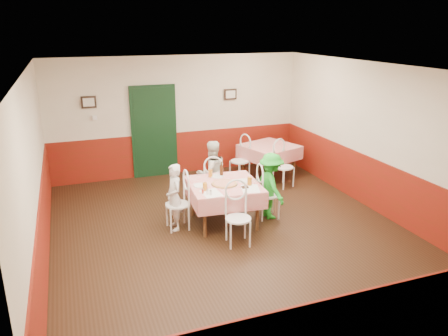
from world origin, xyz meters
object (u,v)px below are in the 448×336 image
object	(u,v)px
pizza	(224,184)
glass_c	(210,173)
beer_bottle	(221,170)
diner_far	(212,173)
wallet	(245,187)
chair_near	(238,219)
glass_a	(205,187)
diner_right	(271,186)
diner_left	(174,197)
glass_b	(250,181)
main_table	(224,203)
chair_right	(268,195)
chair_second_a	(240,161)
second_table	(269,161)
chair_far	(212,184)
chair_left	(177,205)
chair_second_b	(284,167)

from	to	relation	value
pizza	glass_c	size ratio (longest dim) A/B	3.13
beer_bottle	diner_far	xyz separation A→B (m)	(-0.03, 0.48, -0.22)
wallet	glass_c	bearing A→B (deg)	121.99
chair_near	glass_a	distance (m)	0.82
chair_near	diner_right	size ratio (longest dim) A/B	0.72
glass_c	diner_left	distance (m)	0.88
pizza	diner_right	size ratio (longest dim) A/B	0.35
glass_b	beer_bottle	bearing A→B (deg)	114.12
main_table	glass_c	size ratio (longest dim) A/B	8.70
chair_right	diner_right	xyz separation A→B (m)	(0.05, -0.00, 0.17)
glass_b	glass_c	world-z (taller)	glass_b
beer_bottle	pizza	bearing A→B (deg)	-103.51
chair_right	glass_c	world-z (taller)	same
chair_right	pizza	bearing A→B (deg)	95.42
chair_second_a	pizza	xyz separation A→B (m)	(-1.15, -2.12, 0.32)
glass_a	glass_c	distance (m)	0.70
chair_near	wallet	distance (m)	0.70
second_table	diner_right	distance (m)	2.37
diner_right	chair_far	bearing A→B (deg)	40.60
glass_c	diner_far	world-z (taller)	diner_far
chair_right	main_table	bearing A→B (deg)	91.95
pizza	second_table	bearing A→B (deg)	48.10
glass_c	beer_bottle	world-z (taller)	beer_bottle
main_table	wallet	xyz separation A→B (m)	(0.27, -0.33, 0.40)
second_table	pizza	bearing A→B (deg)	-131.90
chair_second_a	glass_a	size ratio (longest dim) A/B	6.42
wallet	second_table	bearing A→B (deg)	60.17
chair_far	pizza	distance (m)	0.96
chair_left	chair_second_b	bearing A→B (deg)	115.10
chair_left	chair_near	size ratio (longest dim) A/B	1.00
diner_far	main_table	bearing A→B (deg)	77.76
main_table	diner_far	world-z (taller)	diner_far
glass_b	diner_left	distance (m)	1.35
main_table	diner_right	size ratio (longest dim) A/B	0.98
diner_left	glass_b	bearing A→B (deg)	72.57
chair_far	diner_left	distance (m)	1.25
chair_second_b	second_table	bearing A→B (deg)	70.42
glass_b	glass_c	xyz separation A→B (m)	(-0.51, 0.65, -0.00)
pizza	diner_right	xyz separation A→B (m)	(0.91, -0.02, -0.15)
second_table	chair_near	xyz separation A→B (m)	(-1.95, -2.92, 0.08)
second_table	chair_far	size ratio (longest dim) A/B	1.24
chair_right	chair_far	bearing A→B (deg)	46.95
chair_far	glass_a	bearing A→B (deg)	77.73
glass_b	glass_a	bearing A→B (deg)	178.75
chair_far	main_table	bearing A→B (deg)	98.01
chair_near	glass_b	bearing A→B (deg)	61.28
second_table	chair_right	size ratio (longest dim) A/B	1.24
chair_right	pizza	distance (m)	0.92
diner_left	diner_far	xyz separation A→B (m)	(0.96, 0.83, 0.06)
chair_second_a	diner_far	xyz separation A→B (m)	(-1.07, -1.17, 0.21)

